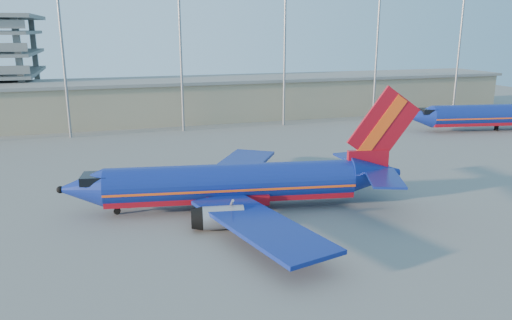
# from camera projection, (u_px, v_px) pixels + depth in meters

# --- Properties ---
(ground) EXTENTS (220.00, 220.00, 0.00)m
(ground) POSITION_uv_depth(u_px,v_px,m) (301.00, 210.00, 52.66)
(ground) COLOR slate
(ground) RESTS_ON ground
(terminal_building) EXTENTS (122.00, 16.00, 8.50)m
(terminal_building) POSITION_uv_depth(u_px,v_px,m) (243.00, 97.00, 107.99)
(terminal_building) COLOR gray
(terminal_building) RESTS_ON ground
(light_mast_row) EXTENTS (101.60, 1.60, 28.65)m
(light_mast_row) POSITION_uv_depth(u_px,v_px,m) (234.00, 34.00, 92.11)
(light_mast_row) COLOR gray
(light_mast_row) RESTS_ON ground
(aircraft_main) EXTENTS (37.67, 35.97, 12.82)m
(aircraft_main) POSITION_uv_depth(u_px,v_px,m) (240.00, 184.00, 52.58)
(aircraft_main) COLOR navy
(aircraft_main) RESTS_ON ground
(aircraft_second) EXTENTS (38.00, 15.14, 12.95)m
(aircraft_second) POSITION_uv_depth(u_px,v_px,m) (503.00, 115.00, 93.33)
(aircraft_second) COLOR navy
(aircraft_second) RESTS_ON ground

